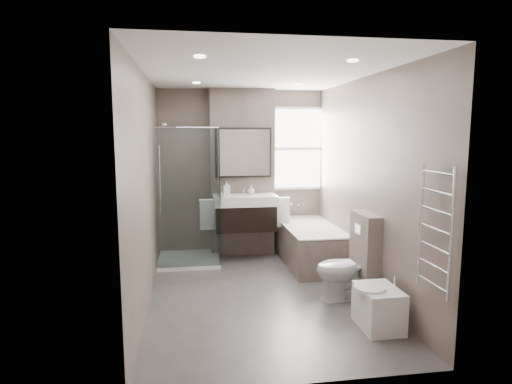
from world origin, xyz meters
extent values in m
cube|color=#4D4846|center=(0.00, 0.00, -0.03)|extent=(2.65, 3.85, 0.05)
cube|color=silver|center=(0.00, 0.00, 2.62)|extent=(2.65, 3.85, 0.05)
cube|color=#6C5E54|center=(0.00, 1.92, 1.30)|extent=(2.65, 0.05, 2.60)
cube|color=#6C5E54|center=(0.00, -1.92, 1.30)|extent=(2.65, 0.05, 2.60)
cube|color=#6C5E54|center=(-1.32, 0.00, 1.30)|extent=(0.05, 3.85, 2.60)
cube|color=#6C5E54|center=(1.32, 0.00, 1.30)|extent=(0.05, 3.85, 2.60)
cube|color=#675951|center=(0.00, 1.77, 1.30)|extent=(1.00, 0.25, 2.60)
cube|color=black|center=(0.00, 1.42, 0.66)|extent=(0.90, 0.45, 0.38)
cube|color=white|center=(0.00, 1.42, 0.92)|extent=(0.95, 0.47, 0.15)
cylinder|color=silver|center=(0.00, 1.59, 1.06)|extent=(0.03, 0.03, 0.12)
cylinder|color=silver|center=(0.00, 1.53, 1.11)|extent=(0.02, 0.12, 0.02)
cube|color=black|center=(0.00, 1.62, 1.63)|extent=(0.86, 0.06, 0.76)
cube|color=white|center=(0.00, 1.58, 1.63)|extent=(0.80, 0.02, 0.70)
cube|color=silver|center=(-0.56, 1.40, 0.72)|extent=(0.24, 0.06, 0.44)
cube|color=silver|center=(0.56, 1.40, 0.72)|extent=(0.24, 0.06, 0.44)
cube|color=white|center=(-0.85, 1.45, 0.03)|extent=(0.90, 0.90, 0.06)
cube|color=white|center=(-0.85, 1.01, 1.03)|extent=(0.88, 0.01, 1.94)
cube|color=white|center=(-0.41, 1.45, 1.03)|extent=(0.01, 0.88, 1.94)
cylinder|color=silver|center=(-1.25, 1.45, 1.25)|extent=(0.02, 0.02, 1.00)
cube|color=#675951|center=(0.93, 1.10, 0.28)|extent=(0.75, 1.60, 0.55)
cube|color=white|center=(0.93, 1.10, 0.56)|extent=(0.75, 1.60, 0.03)
cube|color=white|center=(0.93, 1.10, 0.49)|extent=(0.61, 1.42, 0.12)
cube|color=white|center=(0.90, 1.88, 1.67)|extent=(0.98, 0.04, 1.33)
cube|color=white|center=(0.90, 1.85, 1.67)|extent=(0.90, 0.01, 1.25)
cube|color=white|center=(0.90, 1.85, 1.68)|extent=(0.90, 0.01, 0.05)
imported|color=white|center=(0.97, -0.29, 0.36)|extent=(0.75, 0.47, 0.73)
cube|color=#675951|center=(1.21, -0.25, 0.50)|extent=(0.18, 0.55, 1.00)
cube|color=silver|center=(1.11, -0.25, 0.82)|extent=(0.01, 0.16, 0.11)
cube|color=white|center=(1.02, -1.07, 0.21)|extent=(0.37, 0.51, 0.41)
cylinder|color=white|center=(0.92, -1.07, 0.41)|extent=(0.31, 0.31, 0.05)
cylinder|color=silver|center=(1.18, -1.07, 0.48)|extent=(0.02, 0.02, 0.10)
cylinder|color=silver|center=(1.25, -1.83, 1.12)|extent=(0.03, 0.03, 1.10)
cylinder|color=silver|center=(1.25, -1.37, 1.12)|extent=(0.03, 0.03, 1.10)
cube|color=silver|center=(1.25, -1.60, 1.12)|extent=(0.02, 0.46, 1.00)
imported|color=white|center=(-0.27, 1.48, 1.11)|extent=(0.10, 0.10, 0.22)
imported|color=white|center=(0.10, 1.49, 1.07)|extent=(0.11, 0.11, 0.14)
camera|label=1|loc=(-0.80, -4.88, 1.93)|focal=30.00mm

